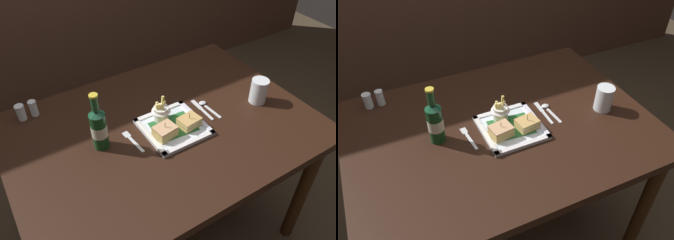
# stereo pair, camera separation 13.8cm
# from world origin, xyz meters

# --- Properties ---
(ground_plane) EXTENTS (6.00, 6.00, 0.00)m
(ground_plane) POSITION_xyz_m (0.00, 0.00, 0.00)
(ground_plane) COLOR #453727
(dining_table) EXTENTS (1.27, 0.92, 0.77)m
(dining_table) POSITION_xyz_m (0.00, 0.00, 0.68)
(dining_table) COLOR black
(dining_table) RESTS_ON ground_plane
(square_plate) EXTENTS (0.25, 0.25, 0.02)m
(square_plate) POSITION_xyz_m (0.03, -0.04, 0.78)
(square_plate) COLOR white
(square_plate) RESTS_ON dining_table
(sandwich_half_left) EXTENTS (0.09, 0.08, 0.07)m
(sandwich_half_left) POSITION_xyz_m (-0.03, -0.06, 0.81)
(sandwich_half_left) COLOR tan
(sandwich_half_left) RESTS_ON square_plate
(sandwich_half_right) EXTENTS (0.09, 0.08, 0.07)m
(sandwich_half_right) POSITION_xyz_m (0.09, -0.06, 0.80)
(sandwich_half_right) COLOR tan
(sandwich_half_right) RESTS_ON square_plate
(fries_cup) EXTENTS (0.08, 0.08, 0.11)m
(fries_cup) POSITION_xyz_m (0.01, 0.03, 0.83)
(fries_cup) COLOR silver
(fries_cup) RESTS_ON square_plate
(beer_bottle) EXTENTS (0.06, 0.06, 0.25)m
(beer_bottle) POSITION_xyz_m (-0.26, 0.03, 0.87)
(beer_bottle) COLOR #13411B
(beer_bottle) RESTS_ON dining_table
(water_glass) EXTENTS (0.08, 0.08, 0.11)m
(water_glass) POSITION_xyz_m (0.46, -0.08, 0.82)
(water_glass) COLOR silver
(water_glass) RESTS_ON dining_table
(fork) EXTENTS (0.03, 0.14, 0.00)m
(fork) POSITION_xyz_m (-0.15, -0.01, 0.77)
(fork) COLOR silver
(fork) RESTS_ON dining_table
(knife) EXTENTS (0.02, 0.16, 0.00)m
(knife) POSITION_xyz_m (0.21, 0.01, 0.77)
(knife) COLOR silver
(knife) RESTS_ON dining_table
(spoon) EXTENTS (0.04, 0.14, 0.01)m
(spoon) POSITION_xyz_m (0.23, 0.01, 0.78)
(spoon) COLOR silver
(spoon) RESTS_ON dining_table
(salt_shaker) EXTENTS (0.04, 0.04, 0.07)m
(salt_shaker) POSITION_xyz_m (-0.49, 0.36, 0.80)
(salt_shaker) COLOR silver
(salt_shaker) RESTS_ON dining_table
(pepper_shaker) EXTENTS (0.04, 0.04, 0.07)m
(pepper_shaker) POSITION_xyz_m (-0.43, 0.36, 0.80)
(pepper_shaker) COLOR silver
(pepper_shaker) RESTS_ON dining_table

